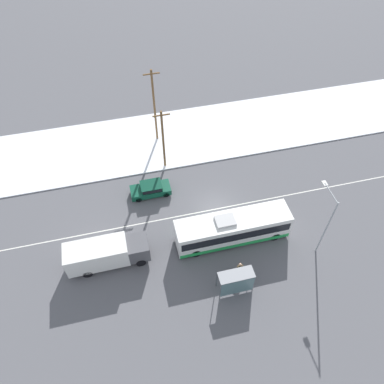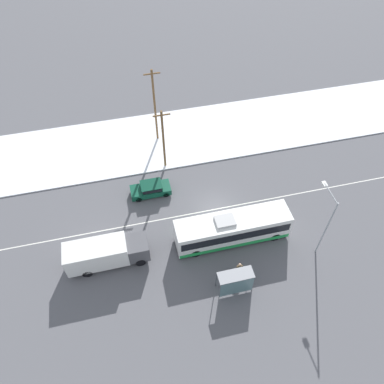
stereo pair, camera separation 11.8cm
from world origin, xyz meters
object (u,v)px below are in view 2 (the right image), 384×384
object	(u,v)px
streetlamp	(326,218)
utility_pole_roadside	(163,139)
city_bus	(232,229)
box_truck	(105,253)
pedestrian_at_stop	(239,268)
bus_shelter	(236,282)
sedan_car	(151,189)
utility_pole_snowlot	(155,106)

from	to	relation	value
streetlamp	utility_pole_roadside	size ratio (longest dim) A/B	0.95
city_bus	box_truck	xyz separation A→B (m)	(-11.90, 0.13, -0.00)
city_bus	pedestrian_at_stop	size ratio (longest dim) A/B	6.57
bus_shelter	streetlamp	bearing A→B (deg)	16.49
sedan_car	pedestrian_at_stop	distance (m)	12.83
pedestrian_at_stop	utility_pole_roadside	world-z (taller)	utility_pole_roadside
streetlamp	pedestrian_at_stop	bearing A→B (deg)	-172.53
bus_shelter	pedestrian_at_stop	bearing A→B (deg)	61.12
pedestrian_at_stop	bus_shelter	distance (m)	1.89
box_truck	utility_pole_roadside	distance (m)	13.59
city_bus	pedestrian_at_stop	distance (m)	3.87
city_bus	utility_pole_roadside	xyz separation A→B (m)	(-4.39, 11.19, 2.46)
box_truck	pedestrian_at_stop	size ratio (longest dim) A/B	4.49
streetlamp	utility_pole_snowlot	xyz separation A→B (m)	(-11.81, 18.73, 0.30)
city_bus	bus_shelter	bearing A→B (deg)	-104.02
bus_shelter	utility_pole_roadside	distance (m)	16.98
city_bus	utility_pole_roadside	distance (m)	12.27
pedestrian_at_stop	streetlamp	distance (m)	8.72
utility_pole_snowlot	utility_pole_roadside	bearing A→B (deg)	-89.44
city_bus	sedan_car	world-z (taller)	city_bus
sedan_car	utility_pole_snowlot	size ratio (longest dim) A/B	0.44
city_bus	utility_pole_snowlot	size ratio (longest dim) A/B	1.15
box_truck	utility_pole_roadside	xyz separation A→B (m)	(7.51, 11.06, 2.46)
utility_pole_snowlot	pedestrian_at_stop	bearing A→B (deg)	-78.69
bus_shelter	box_truck	bearing A→B (deg)	152.59
pedestrian_at_stop	bus_shelter	bearing A→B (deg)	-118.88
sedan_car	streetlamp	xyz separation A→B (m)	(14.00, -10.23, 3.85)
utility_pole_roadside	utility_pole_snowlot	bearing A→B (deg)	90.56
box_truck	sedan_car	xyz separation A→B (m)	(5.28, 7.33, -0.79)
streetlamp	sedan_car	bearing A→B (deg)	143.85
bus_shelter	streetlamp	distance (m)	9.56
pedestrian_at_stop	bus_shelter	world-z (taller)	bus_shelter
box_truck	sedan_car	bearing A→B (deg)	54.25
sedan_car	streetlamp	size ratio (longest dim) A/B	0.58
sedan_car	bus_shelter	size ratio (longest dim) A/B	1.38
city_bus	pedestrian_at_stop	world-z (taller)	city_bus
utility_pole_roadside	pedestrian_at_stop	bearing A→B (deg)	-75.40
bus_shelter	utility_pole_roadside	size ratio (longest dim) A/B	0.40
utility_pole_snowlot	streetlamp	bearing A→B (deg)	-57.76
box_truck	sedan_car	distance (m)	9.07
box_truck	utility_pole_snowlot	distance (m)	17.82
city_bus	streetlamp	size ratio (longest dim) A/B	1.48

